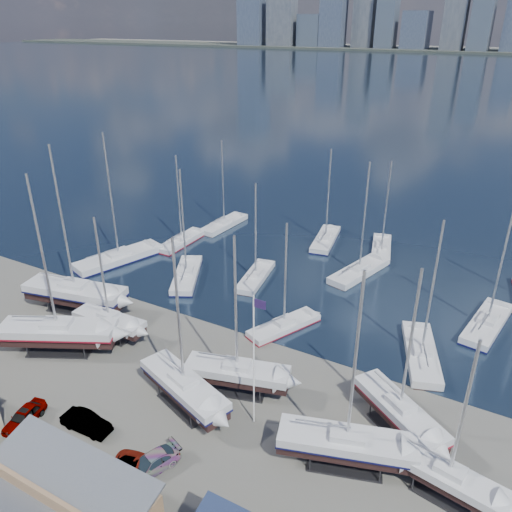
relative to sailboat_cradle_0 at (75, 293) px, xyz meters
The scene contains 26 objects.
ground 20.90m from the sailboat_cradle_0, 13.86° to the right, with size 1400.00×1400.00×0.00m, color #605E59.
water 305.70m from the sailboat_cradle_0, 86.22° to the left, with size 1400.00×600.00×0.40m, color #1B2F40.
sailboat_cradle_0 is the anchor object (origin of this frame).
sailboat_cradle_1 7.97m from the sailboat_cradle_0, 54.70° to the right, with size 11.79×8.08×18.49m.
sailboat_cradle_2 7.64m from the sailboat_cradle_0, 16.98° to the right, with size 8.25×2.55×13.55m.
sailboat_cradle_3 21.61m from the sailboat_cradle_0, 18.88° to the right, with size 10.23×5.88×15.96m.
sailboat_cradle_4 23.63m from the sailboat_cradle_0, ahead, with size 9.69×4.98×15.29m.
sailboat_cradle_5 35.35m from the sailboat_cradle_0, 10.32° to the right, with size 10.62×5.75×16.50m.
sailboat_cradle_6 37.34m from the sailboat_cradle_0, ahead, with size 8.93×7.38×14.86m.
sailboat_cradle_7 42.31m from the sailboat_cradle_0, ahead, with size 8.32×3.71×13.34m.
sailboat_moored_0 12.93m from the sailboat_cradle_0, 111.43° to the left, with size 7.27×12.96×18.68m.
sailboat_moored_1 21.19m from the sailboat_cradle_0, 92.03° to the left, with size 2.70×9.40×14.03m.
sailboat_moored_2 30.00m from the sailboat_cradle_0, 87.68° to the left, with size 3.44×9.91×14.70m.
sailboat_moored_3 14.12m from the sailboat_cradle_0, 62.20° to the left, with size 7.24×10.36×15.25m.
sailboat_moored_4 21.97m from the sailboat_cradle_0, 48.35° to the left, with size 3.98×9.26×13.54m.
sailboat_moored_5 36.74m from the sailboat_cradle_0, 60.67° to the left, with size 4.45×10.28×14.87m.
sailboat_moored_6 24.16m from the sailboat_cradle_0, 19.09° to the left, with size 5.83×8.90×12.97m.
sailboat_moored_7 35.45m from the sailboat_cradle_0, 43.25° to the left, with size 5.60×10.89×15.84m.
sailboat_moored_8 42.16m from the sailboat_cradle_0, 51.43° to the left, with size 4.83×9.69×13.95m.
sailboat_moored_9 38.26m from the sailboat_cradle_0, 15.06° to the left, with size 5.96×10.54×15.34m.
sailboat_moored_10 46.11m from the sailboat_cradle_0, 24.20° to the left, with size 4.60×10.83×15.68m.
car_a 18.21m from the sailboat_cradle_0, 56.53° to the right, with size 1.66×4.11×1.40m, color gray.
car_b 20.04m from the sailboat_cradle_0, 41.15° to the right, with size 1.54×4.41×1.45m, color gray.
car_c 26.62m from the sailboat_cradle_0, 36.96° to the right, with size 2.28×4.94×1.37m, color gray.
car_d 26.30m from the sailboat_cradle_0, 31.73° to the right, with size 1.88×4.62×1.34m, color gray.
flagpole 27.72m from the sailboat_cradle_0, 12.15° to the right, with size 1.07×0.12×12.16m.
Camera 1 is at (21.95, -38.53, 30.44)m, focal length 35.00 mm.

